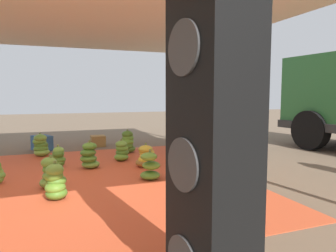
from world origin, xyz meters
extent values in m
plane|color=brown|center=(0.00, 3.00, 0.00)|extent=(40.00, 40.00, 0.00)
cube|color=#D1512D|center=(0.00, 0.00, 0.01)|extent=(5.48, 5.15, 0.01)
cylinder|color=#9EA0A5|center=(-3.80, 3.30, 1.34)|extent=(0.10, 0.10, 2.69)
cube|color=beige|center=(0.00, 0.00, 2.72)|extent=(8.00, 7.00, 0.06)
ellipsoid|color=#75A83D|center=(-0.80, 0.33, 0.08)|extent=(0.46, 0.46, 0.15)
ellipsoid|color=#518428|center=(-0.78, 0.29, 0.20)|extent=(0.43, 0.43, 0.15)
ellipsoid|color=#477523|center=(-0.78, 0.28, 0.31)|extent=(0.34, 0.34, 0.15)
ellipsoid|color=#518428|center=(-0.80, 0.32, 0.42)|extent=(0.30, 0.30, 0.15)
cylinder|color=olive|center=(-0.77, 0.31, 0.48)|extent=(0.04, 0.04, 0.12)
ellipsoid|color=#518428|center=(0.87, -0.32, 0.09)|extent=(0.28, 0.28, 0.16)
ellipsoid|color=#60932D|center=(0.87, -0.33, 0.17)|extent=(0.29, 0.29, 0.16)
ellipsoid|color=#518428|center=(0.83, -0.31, 0.25)|extent=(0.36, 0.36, 0.16)
ellipsoid|color=#60932D|center=(0.85, -0.34, 0.33)|extent=(0.34, 0.34, 0.16)
ellipsoid|color=#6B9E38|center=(0.87, -0.33, 0.41)|extent=(0.27, 0.27, 0.16)
cylinder|color=olive|center=(0.84, -0.32, 0.47)|extent=(0.04, 0.04, 0.12)
ellipsoid|color=#75A83D|center=(-2.38, -0.56, 0.10)|extent=(0.35, 0.35, 0.18)
ellipsoid|color=#518428|center=(-2.40, -0.58, 0.18)|extent=(0.45, 0.45, 0.18)
ellipsoid|color=#477523|center=(-2.42, -0.57, 0.26)|extent=(0.39, 0.39, 0.18)
ellipsoid|color=#60932D|center=(-2.41, -0.60, 0.34)|extent=(0.37, 0.37, 0.18)
ellipsoid|color=#6B9E38|center=(-2.38, -0.58, 0.42)|extent=(0.39, 0.39, 0.18)
cylinder|color=olive|center=(-2.40, -0.59, 0.48)|extent=(0.04, 0.04, 0.12)
ellipsoid|color=#518428|center=(-1.11, -0.25, 0.08)|extent=(0.35, 0.35, 0.15)
ellipsoid|color=#518428|center=(-1.12, -0.23, 0.14)|extent=(0.31, 0.31, 0.15)
ellipsoid|color=#60932D|center=(-1.15, -0.25, 0.20)|extent=(0.33, 0.33, 0.15)
ellipsoid|color=#477523|center=(-1.11, -0.24, 0.26)|extent=(0.24, 0.24, 0.15)
ellipsoid|color=#75A83D|center=(-1.15, -0.23, 0.32)|extent=(0.27, 0.27, 0.15)
cylinder|color=olive|center=(-1.12, -0.24, 0.38)|extent=(0.04, 0.04, 0.12)
ellipsoid|color=#996628|center=(-0.54, 1.30, 0.09)|extent=(0.35, 0.35, 0.16)
ellipsoid|color=gold|center=(-0.52, 1.35, 0.16)|extent=(0.45, 0.45, 0.16)
ellipsoid|color=gold|center=(-0.50, 1.36, 0.22)|extent=(0.36, 0.36, 0.16)
ellipsoid|color=gold|center=(-0.52, 1.35, 0.29)|extent=(0.30, 0.30, 0.16)
ellipsoid|color=gold|center=(-0.49, 1.32, 0.36)|extent=(0.37, 0.37, 0.16)
cylinder|color=olive|center=(-0.52, 1.33, 0.42)|extent=(0.04, 0.04, 0.12)
ellipsoid|color=#75A83D|center=(0.29, -0.40, 0.09)|extent=(0.36, 0.36, 0.16)
ellipsoid|color=#6B9E38|center=(0.29, -0.37, 0.19)|extent=(0.37, 0.37, 0.16)
ellipsoid|color=#518428|center=(0.29, -0.37, 0.29)|extent=(0.35, 0.35, 0.16)
ellipsoid|color=#6B9E38|center=(0.27, -0.40, 0.39)|extent=(0.30, 0.30, 0.16)
cylinder|color=olive|center=(0.28, -0.38, 0.45)|extent=(0.04, 0.04, 0.12)
ellipsoid|color=#518428|center=(0.36, 1.14, 0.08)|extent=(0.45, 0.45, 0.14)
ellipsoid|color=#60932D|center=(0.34, 1.17, 0.23)|extent=(0.36, 0.36, 0.14)
ellipsoid|color=#60932D|center=(0.36, 1.12, 0.39)|extent=(0.31, 0.31, 0.14)
cylinder|color=olive|center=(0.36, 1.14, 0.45)|extent=(0.04, 0.04, 0.12)
ellipsoid|color=#477523|center=(-2.12, 1.38, 0.10)|extent=(0.46, 0.46, 0.18)
ellipsoid|color=#518428|center=(-2.09, 1.33, 0.19)|extent=(0.44, 0.44, 0.18)
ellipsoid|color=#60932D|center=(-2.08, 1.35, 0.28)|extent=(0.42, 0.42, 0.18)
ellipsoid|color=#60932D|center=(-2.12, 1.37, 0.36)|extent=(0.38, 0.38, 0.18)
ellipsoid|color=#477523|center=(-2.12, 1.36, 0.45)|extent=(0.35, 0.35, 0.18)
cylinder|color=olive|center=(-2.10, 1.35, 0.51)|extent=(0.04, 0.04, 0.12)
ellipsoid|color=#60932D|center=(-1.23, 1.01, 0.09)|extent=(0.39, 0.39, 0.16)
ellipsoid|color=#477523|center=(-1.28, 1.05, 0.18)|extent=(0.38, 0.38, 0.16)
ellipsoid|color=#60932D|center=(-1.27, 1.04, 0.26)|extent=(0.31, 0.31, 0.16)
ellipsoid|color=#6B9E38|center=(-1.27, 1.02, 0.35)|extent=(0.33, 0.33, 0.16)
cylinder|color=olive|center=(-1.26, 1.02, 0.41)|extent=(0.04, 0.04, 0.12)
ellipsoid|color=#518428|center=(1.13, 2.01, 0.09)|extent=(0.34, 0.34, 0.16)
ellipsoid|color=#6B9E38|center=(1.14, 1.97, 0.26)|extent=(0.35, 0.35, 0.16)
ellipsoid|color=#60932D|center=(1.12, 1.99, 0.42)|extent=(0.34, 0.34, 0.16)
cylinder|color=olive|center=(1.11, 1.99, 0.48)|extent=(0.04, 0.04, 0.12)
cube|color=#2D6B33|center=(-1.14, 6.85, 1.55)|extent=(1.95, 2.29, 1.70)
cube|color=#232D38|center=(-2.03, 6.78, 1.89)|extent=(0.19, 1.86, 0.75)
cylinder|color=black|center=(-0.92, 5.81, 0.50)|extent=(1.02, 0.37, 1.00)
cylinder|color=maroon|center=(-2.26, 3.23, 0.43)|extent=(0.16, 0.16, 0.85)
cylinder|color=maroon|center=(-2.07, 3.23, 0.43)|extent=(0.16, 0.16, 0.85)
cylinder|color=navy|center=(-2.16, 3.23, 1.17)|extent=(0.39, 0.39, 0.64)
cylinder|color=navy|center=(-2.42, 3.23, 1.21)|extent=(0.12, 0.12, 0.57)
cylinder|color=navy|center=(-1.91, 3.23, 1.21)|extent=(0.12, 0.12, 0.57)
sphere|color=#936B4C|center=(-2.16, 3.23, 1.63)|extent=(0.23, 0.23, 0.23)
cube|color=black|center=(3.36, 0.63, 0.94)|extent=(0.59, 0.49, 0.70)
cylinder|color=#383838|center=(3.36, 0.41, 0.94)|extent=(0.35, 0.07, 0.35)
cube|color=black|center=(3.36, 0.63, 1.67)|extent=(0.59, 0.49, 0.75)
cylinder|color=#383838|center=(3.36, 0.41, 1.67)|extent=(0.35, 0.07, 0.35)
cube|color=olive|center=(-3.41, 0.84, 0.14)|extent=(0.43, 0.38, 0.29)
cube|color=#335B8E|center=(-3.26, -0.57, 0.18)|extent=(0.62, 0.54, 0.37)
camera|label=1|loc=(5.14, -0.36, 1.38)|focal=33.37mm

